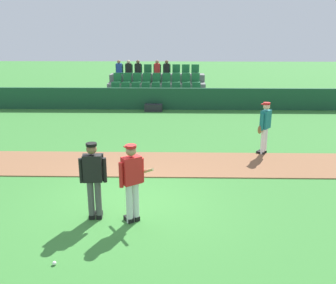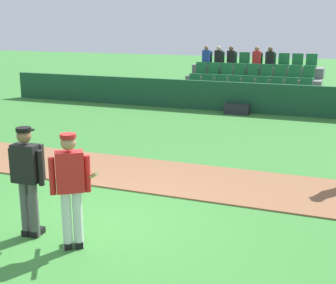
# 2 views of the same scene
# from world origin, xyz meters

# --- Properties ---
(ground_plane) EXTENTS (80.00, 80.00, 0.00)m
(ground_plane) POSITION_xyz_m (0.00, 0.00, 0.00)
(ground_plane) COLOR #387A33
(infield_dirt_path) EXTENTS (28.00, 2.19, 0.03)m
(infield_dirt_path) POSITION_xyz_m (0.00, 2.86, 0.01)
(infield_dirt_path) COLOR brown
(infield_dirt_path) RESTS_ON ground
(dugout_fence) EXTENTS (20.00, 0.16, 1.11)m
(dugout_fence) POSITION_xyz_m (0.00, 11.07, 0.56)
(dugout_fence) COLOR #19472D
(dugout_fence) RESTS_ON ground
(stadium_bleachers) EXTENTS (5.55, 2.95, 2.30)m
(stadium_bleachers) POSITION_xyz_m (-0.02, 12.96, 0.63)
(stadium_bleachers) COLOR slate
(stadium_bleachers) RESTS_ON ground
(batter_red_jersey) EXTENTS (0.73, 0.70, 1.76)m
(batter_red_jersey) POSITION_xyz_m (0.18, -0.73, 0.97)
(batter_red_jersey) COLOR silver
(batter_red_jersey) RESTS_ON ground
(umpire_home_plate) EXTENTS (0.59, 0.32, 1.76)m
(umpire_home_plate) POSITION_xyz_m (-0.67, -0.61, 1.00)
(umpire_home_plate) COLOR #4C4C4C
(umpire_home_plate) RESTS_ON ground
(runner_teal_jersey) EXTENTS (0.53, 0.54, 1.76)m
(runner_teal_jersey) POSITION_xyz_m (4.03, 3.92, 0.96)
(runner_teal_jersey) COLOR white
(runner_teal_jersey) RESTS_ON ground
(baseball) EXTENTS (0.07, 0.07, 0.07)m
(baseball) POSITION_xyz_m (-1.06, -2.36, 0.04)
(baseball) COLOR white
(baseball) RESTS_ON ground
(equipment_bag) EXTENTS (0.90, 0.36, 0.36)m
(equipment_bag) POSITION_xyz_m (-0.04, 10.62, 0.18)
(equipment_bag) COLOR #232328
(equipment_bag) RESTS_ON ground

